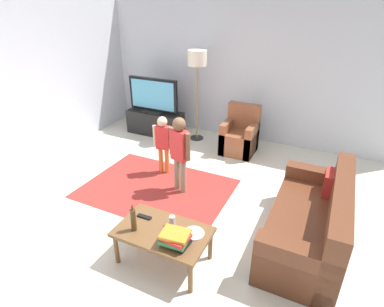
% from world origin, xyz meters
% --- Properties ---
extents(ground, '(7.80, 7.80, 0.00)m').
position_xyz_m(ground, '(0.00, 0.00, 0.00)').
color(ground, beige).
extents(wall_back, '(6.00, 0.12, 2.70)m').
position_xyz_m(wall_back, '(0.00, 3.00, 1.35)').
color(wall_back, silver).
rests_on(wall_back, ground).
extents(wall_left, '(0.12, 6.00, 2.70)m').
position_xyz_m(wall_left, '(-3.00, 0.00, 1.35)').
color(wall_left, silver).
rests_on(wall_left, ground).
extents(area_rug, '(2.20, 1.60, 0.01)m').
position_xyz_m(area_rug, '(-0.53, 0.44, 0.00)').
color(area_rug, '#9E2D28').
rests_on(area_rug, ground).
extents(tv_stand, '(1.20, 0.44, 0.50)m').
position_xyz_m(tv_stand, '(-1.70, 2.30, 0.24)').
color(tv_stand, black).
rests_on(tv_stand, ground).
extents(tv, '(1.10, 0.28, 0.71)m').
position_xyz_m(tv, '(-1.70, 2.28, 0.85)').
color(tv, black).
rests_on(tv, tv_stand).
extents(couch, '(0.80, 1.80, 0.86)m').
position_xyz_m(couch, '(1.76, 0.22, 0.29)').
color(couch, brown).
rests_on(couch, ground).
extents(armchair, '(0.60, 0.60, 0.90)m').
position_xyz_m(armchair, '(0.20, 2.26, 0.30)').
color(armchair, brown).
rests_on(armchair, ground).
extents(floor_lamp, '(0.36, 0.36, 1.78)m').
position_xyz_m(floor_lamp, '(-0.79, 2.45, 1.54)').
color(floor_lamp, '#262626').
rests_on(floor_lamp, ground).
extents(child_near_tv, '(0.33, 0.16, 0.99)m').
position_xyz_m(child_near_tv, '(-0.68, 0.93, 0.60)').
color(child_near_tv, orange).
rests_on(child_near_tv, ground).
extents(child_center, '(0.38, 0.20, 1.18)m').
position_xyz_m(child_center, '(-0.18, 0.56, 0.71)').
color(child_center, gray).
rests_on(child_center, ground).
extents(coffee_table, '(1.00, 0.60, 0.42)m').
position_xyz_m(coffee_table, '(0.32, -0.77, 0.37)').
color(coffee_table, brown).
rests_on(coffee_table, ground).
extents(book_stack, '(0.30, 0.25, 0.14)m').
position_xyz_m(book_stack, '(0.54, -0.89, 0.49)').
color(book_stack, black).
rests_on(book_stack, coffee_table).
extents(bottle, '(0.06, 0.06, 0.32)m').
position_xyz_m(bottle, '(0.04, -0.89, 0.56)').
color(bottle, '#4C3319').
rests_on(bottle, coffee_table).
extents(tv_remote, '(0.17, 0.05, 0.02)m').
position_xyz_m(tv_remote, '(0.02, -0.67, 0.43)').
color(tv_remote, black).
rests_on(tv_remote, coffee_table).
extents(soda_can, '(0.07, 0.07, 0.12)m').
position_xyz_m(soda_can, '(0.37, -0.65, 0.48)').
color(soda_can, silver).
rests_on(soda_can, coffee_table).
extents(plate, '(0.22, 0.22, 0.02)m').
position_xyz_m(plate, '(0.64, -0.67, 0.43)').
color(plate, white).
rests_on(plate, coffee_table).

